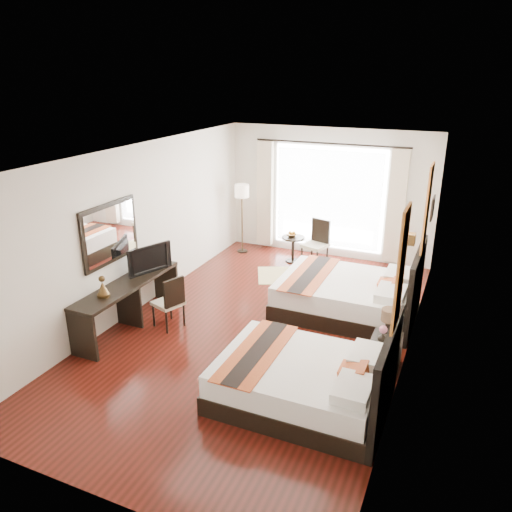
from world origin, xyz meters
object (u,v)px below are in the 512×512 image
at_px(bed_far, 351,295).
at_px(desk_chair, 169,311).
at_px(console_desk, 129,304).
at_px(window_chair, 315,252).
at_px(nightstand, 385,352).
at_px(fruit_bowl, 292,235).
at_px(vase, 383,336).
at_px(floor_lamp, 242,196).
at_px(bed_near, 307,380).
at_px(table_lamp, 389,317).
at_px(side_table, 293,249).
at_px(television, 147,258).

relative_size(bed_far, desk_chair, 2.57).
distance_m(console_desk, window_chair, 4.22).
bearing_deg(nightstand, fruit_bowl, 127.59).
relative_size(vase, desk_chair, 0.15).
xyz_separation_m(nightstand, fruit_bowl, (-2.60, 3.37, 0.35)).
relative_size(desk_chair, floor_lamp, 0.57).
xyz_separation_m(bed_near, bed_far, (-0.08, 2.64, 0.02)).
height_order(bed_near, floor_lamp, floor_lamp).
height_order(floor_lamp, window_chair, floor_lamp).
bearing_deg(vase, bed_near, -125.14).
distance_m(desk_chair, floor_lamp, 3.84).
relative_size(bed_far, window_chair, 2.30).
height_order(floor_lamp, fruit_bowl, floor_lamp).
bearing_deg(bed_near, bed_far, 91.81).
height_order(bed_near, bed_far, bed_far).
relative_size(table_lamp, side_table, 0.64).
height_order(desk_chair, side_table, desk_chair).
bearing_deg(television, nightstand, -69.86).
xyz_separation_m(console_desk, fruit_bowl, (1.41, 3.79, 0.21)).
relative_size(bed_far, floor_lamp, 1.46).
bearing_deg(fruit_bowl, television, -113.24).
bearing_deg(floor_lamp, side_table, -5.33).
bearing_deg(desk_chair, fruit_bowl, -82.76).
bearing_deg(table_lamp, fruit_bowl, 128.31).
xyz_separation_m(bed_near, fruit_bowl, (-1.84, 4.54, 0.28)).
distance_m(floor_lamp, window_chair, 2.05).
distance_m(bed_far, fruit_bowl, 2.60).
xyz_separation_m(bed_near, vase, (0.72, 1.03, 0.26)).
xyz_separation_m(table_lamp, vase, (-0.03, -0.23, -0.18)).
height_order(nightstand, desk_chair, desk_chair).
bearing_deg(table_lamp, bed_near, -120.99).
xyz_separation_m(nightstand, television, (-3.99, 0.14, 0.75)).
relative_size(vase, console_desk, 0.06).
xyz_separation_m(vase, floor_lamp, (-3.78, 3.63, 0.75)).
bearing_deg(table_lamp, side_table, 127.94).
relative_size(nightstand, console_desk, 0.22).
bearing_deg(side_table, floor_lamp, 174.67).
bearing_deg(fruit_bowl, console_desk, -110.42).
bearing_deg(fruit_bowl, window_chair, -5.57).
bearing_deg(console_desk, table_lamp, 7.21).
relative_size(vase, fruit_bowl, 0.65).
height_order(nightstand, vase, vase).
height_order(vase, television, television).
xyz_separation_m(console_desk, television, (0.02, 0.55, 0.61)).
height_order(desk_chair, floor_lamp, floor_lamp).
xyz_separation_m(bed_far, vase, (0.81, -1.61, 0.24)).
relative_size(floor_lamp, fruit_bowl, 7.52).
bearing_deg(console_desk, bed_near, -13.08).
distance_m(nightstand, side_table, 4.23).
bearing_deg(nightstand, desk_chair, -176.84).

